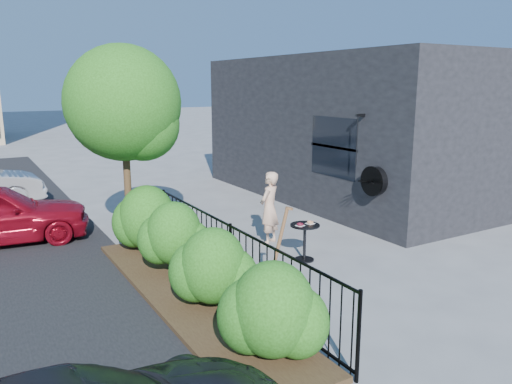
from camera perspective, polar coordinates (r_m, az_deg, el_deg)
ground at (r=8.99m, az=5.74°, el=-9.04°), size 120.00×120.00×0.00m
shop_building at (r=15.41m, az=12.60°, el=7.30°), size 6.22×9.00×4.00m
fence at (r=8.04m, az=-2.91°, el=-7.33°), size 0.05×6.05×1.10m
planting_bed at (r=7.96m, az=-7.43°, el=-11.67°), size 1.30×6.00×0.08m
shrubs at (r=7.84m, az=-7.18°, el=-6.86°), size 1.10×5.60×1.24m
patio_tree at (r=9.89m, az=-14.47°, el=9.03°), size 2.20×2.20×3.94m
cafe_table at (r=9.38m, az=5.59°, el=-4.99°), size 0.56×0.56×0.74m
woman at (r=10.25m, az=1.53°, el=-1.84°), size 0.66×0.59×1.51m
shovel at (r=7.37m, az=2.09°, el=-8.20°), size 0.52×0.20×1.54m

